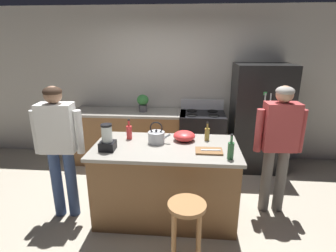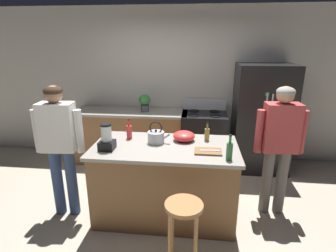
{
  "view_description": "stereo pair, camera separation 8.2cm",
  "coord_description": "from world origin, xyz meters",
  "px_view_note": "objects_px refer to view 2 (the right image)",
  "views": [
    {
      "loc": [
        0.28,
        -2.94,
        2.13
      ],
      "look_at": [
        0.0,
        0.3,
        1.09
      ],
      "focal_mm": 28.74,
      "sensor_mm": 36.0,
      "label": 1
    },
    {
      "loc": [
        0.36,
        -2.93,
        2.13
      ],
      "look_at": [
        0.0,
        0.3,
        1.09
      ],
      "focal_mm": 28.74,
      "sensor_mm": 36.0,
      "label": 2
    }
  ],
  "objects_px": {
    "bar_stool": "(184,219)",
    "mixing_bowl": "(184,136)",
    "person_by_island_left": "(59,140)",
    "chef_knife": "(210,150)",
    "blender_appliance": "(107,139)",
    "kitchen_island": "(165,181)",
    "bottle_soda": "(129,131)",
    "tea_kettle": "(156,137)",
    "stove_range": "(203,139)",
    "cutting_board": "(208,151)",
    "bottle_vinegar": "(207,134)",
    "bottle_olive_oil": "(229,151)",
    "potted_plant": "(145,102)",
    "person_by_sink_right": "(280,140)",
    "refrigerator": "(262,119)"
  },
  "relations": [
    {
      "from": "chef_knife",
      "to": "bottle_olive_oil",
      "type": "bearing_deg",
      "value": -44.98
    },
    {
      "from": "kitchen_island",
      "to": "bar_stool",
      "type": "distance_m",
      "value": 0.85
    },
    {
      "from": "stove_range",
      "to": "chef_knife",
      "type": "xyz_separation_m",
      "value": [
        0.03,
        -1.66,
        0.48
      ]
    },
    {
      "from": "potted_plant",
      "to": "bottle_vinegar",
      "type": "bearing_deg",
      "value": -51.84
    },
    {
      "from": "bottle_olive_oil",
      "to": "potted_plant",
      "type": "bearing_deg",
      "value": 123.96
    },
    {
      "from": "bottle_soda",
      "to": "tea_kettle",
      "type": "bearing_deg",
      "value": -17.34
    },
    {
      "from": "mixing_bowl",
      "to": "person_by_island_left",
      "type": "bearing_deg",
      "value": -168.35
    },
    {
      "from": "stove_range",
      "to": "cutting_board",
      "type": "distance_m",
      "value": 1.73
    },
    {
      "from": "kitchen_island",
      "to": "cutting_board",
      "type": "bearing_deg",
      "value": -15.65
    },
    {
      "from": "blender_appliance",
      "to": "bottle_soda",
      "type": "relative_size",
      "value": 1.2
    },
    {
      "from": "person_by_sink_right",
      "to": "chef_knife",
      "type": "distance_m",
      "value": 0.91
    },
    {
      "from": "person_by_sink_right",
      "to": "bottle_soda",
      "type": "height_order",
      "value": "person_by_sink_right"
    },
    {
      "from": "bar_stool",
      "to": "mixing_bowl",
      "type": "bearing_deg",
      "value": 93.35
    },
    {
      "from": "bottle_olive_oil",
      "to": "mixing_bowl",
      "type": "height_order",
      "value": "bottle_olive_oil"
    },
    {
      "from": "bottle_vinegar",
      "to": "tea_kettle",
      "type": "bearing_deg",
      "value": -166.6
    },
    {
      "from": "potted_plant",
      "to": "person_by_island_left",
      "type": "bearing_deg",
      "value": -113.19
    },
    {
      "from": "kitchen_island",
      "to": "chef_knife",
      "type": "height_order",
      "value": "chef_knife"
    },
    {
      "from": "bar_stool",
      "to": "blender_appliance",
      "type": "xyz_separation_m",
      "value": [
        -0.91,
        0.62,
        0.53
      ]
    },
    {
      "from": "mixing_bowl",
      "to": "cutting_board",
      "type": "relative_size",
      "value": 0.9
    },
    {
      "from": "cutting_board",
      "to": "refrigerator",
      "type": "bearing_deg",
      "value": 60.31
    },
    {
      "from": "bottle_soda",
      "to": "potted_plant",
      "type": "bearing_deg",
      "value": 92.68
    },
    {
      "from": "cutting_board",
      "to": "bottle_vinegar",
      "type": "bearing_deg",
      "value": 90.6
    },
    {
      "from": "bar_stool",
      "to": "tea_kettle",
      "type": "bearing_deg",
      "value": 113.78
    },
    {
      "from": "person_by_island_left",
      "to": "tea_kettle",
      "type": "height_order",
      "value": "person_by_island_left"
    },
    {
      "from": "potted_plant",
      "to": "bottle_olive_oil",
      "type": "distance_m",
      "value": 2.24
    },
    {
      "from": "kitchen_island",
      "to": "stove_range",
      "type": "height_order",
      "value": "stove_range"
    },
    {
      "from": "bar_stool",
      "to": "bottle_olive_oil",
      "type": "height_order",
      "value": "bottle_olive_oil"
    },
    {
      "from": "blender_appliance",
      "to": "bottle_vinegar",
      "type": "xyz_separation_m",
      "value": [
        1.14,
        0.41,
        -0.04
      ]
    },
    {
      "from": "kitchen_island",
      "to": "mixing_bowl",
      "type": "xyz_separation_m",
      "value": [
        0.21,
        0.2,
        0.53
      ]
    },
    {
      "from": "bottle_soda",
      "to": "bottle_olive_oil",
      "type": "distance_m",
      "value": 1.29
    },
    {
      "from": "kitchen_island",
      "to": "tea_kettle",
      "type": "relative_size",
      "value": 6.22
    },
    {
      "from": "kitchen_island",
      "to": "mixing_bowl",
      "type": "distance_m",
      "value": 0.6
    },
    {
      "from": "stove_range",
      "to": "blender_appliance",
      "type": "relative_size",
      "value": 3.65
    },
    {
      "from": "stove_range",
      "to": "person_by_sink_right",
      "type": "relative_size",
      "value": 0.68
    },
    {
      "from": "mixing_bowl",
      "to": "bottle_olive_oil",
      "type": "bearing_deg",
      "value": -45.41
    },
    {
      "from": "bottle_soda",
      "to": "bottle_olive_oil",
      "type": "bearing_deg",
      "value": -23.06
    },
    {
      "from": "kitchen_island",
      "to": "blender_appliance",
      "type": "height_order",
      "value": "blender_appliance"
    },
    {
      "from": "refrigerator",
      "to": "bottle_vinegar",
      "type": "distance_m",
      "value": 1.58
    },
    {
      "from": "person_by_island_left",
      "to": "bottle_soda",
      "type": "height_order",
      "value": "person_by_island_left"
    },
    {
      "from": "kitchen_island",
      "to": "bottle_vinegar",
      "type": "relative_size",
      "value": 7.26
    },
    {
      "from": "kitchen_island",
      "to": "bottle_olive_oil",
      "type": "relative_size",
      "value": 6.21
    },
    {
      "from": "kitchen_island",
      "to": "potted_plant",
      "type": "bearing_deg",
      "value": 109.34
    },
    {
      "from": "stove_range",
      "to": "bottle_soda",
      "type": "xyz_separation_m",
      "value": [
        -0.97,
        -1.33,
        0.55
      ]
    },
    {
      "from": "chef_knife",
      "to": "blender_appliance",
      "type": "bearing_deg",
      "value": 178.46
    },
    {
      "from": "kitchen_island",
      "to": "bottle_olive_oil",
      "type": "xyz_separation_m",
      "value": [
        0.71,
        -0.31,
        0.57
      ]
    },
    {
      "from": "cutting_board",
      "to": "bar_stool",
      "type": "bearing_deg",
      "value": -108.94
    },
    {
      "from": "stove_range",
      "to": "blender_appliance",
      "type": "bearing_deg",
      "value": -123.6
    },
    {
      "from": "bar_stool",
      "to": "bottle_soda",
      "type": "xyz_separation_m",
      "value": [
        -0.75,
        1.0,
        0.49
      ]
    },
    {
      "from": "person_by_sink_right",
      "to": "chef_knife",
      "type": "bearing_deg",
      "value": -157.04
    },
    {
      "from": "kitchen_island",
      "to": "bottle_soda",
      "type": "height_order",
      "value": "bottle_soda"
    }
  ]
}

